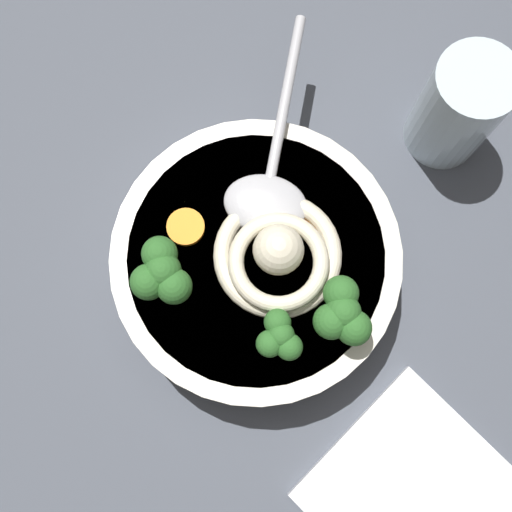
# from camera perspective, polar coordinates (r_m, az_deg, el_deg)

# --- Properties ---
(table_slab) EXTENTS (1.20, 1.20, 0.03)m
(table_slab) POSITION_cam_1_polar(r_m,az_deg,el_deg) (0.53, 4.21, -3.64)
(table_slab) COLOR #474C56
(table_slab) RESTS_ON ground
(soup_bowl) EXTENTS (0.21, 0.21, 0.06)m
(soup_bowl) POSITION_cam_1_polar(r_m,az_deg,el_deg) (0.48, 0.00, -0.73)
(soup_bowl) COLOR silver
(soup_bowl) RESTS_ON table_slab
(noodle_pile) EXTENTS (0.10, 0.10, 0.04)m
(noodle_pile) POSITION_cam_1_polar(r_m,az_deg,el_deg) (0.44, 1.98, 0.03)
(noodle_pile) COLOR beige
(noodle_pile) RESTS_ON soup_bowl
(soup_spoon) EXTENTS (0.14, 0.15, 0.02)m
(soup_spoon) POSITION_cam_1_polar(r_m,az_deg,el_deg) (0.46, 1.16, 6.28)
(soup_spoon) COLOR #B7B7BC
(soup_spoon) RESTS_ON soup_bowl
(broccoli_floret_rear) EXTENTS (0.05, 0.04, 0.04)m
(broccoli_floret_rear) POSITION_cam_1_polar(r_m,az_deg,el_deg) (0.43, -8.44, -1.54)
(broccoli_floret_rear) COLOR #7A9E60
(broccoli_floret_rear) RESTS_ON soup_bowl
(broccoli_floret_beside_noodles) EXTENTS (0.04, 0.03, 0.03)m
(broccoli_floret_beside_noodles) POSITION_cam_1_polar(r_m,az_deg,el_deg) (0.43, 2.09, -7.23)
(broccoli_floret_beside_noodles) COLOR #7A9E60
(broccoli_floret_beside_noodles) RESTS_ON soup_bowl
(broccoli_floret_front) EXTENTS (0.05, 0.04, 0.04)m
(broccoli_floret_front) POSITION_cam_1_polar(r_m,az_deg,el_deg) (0.43, 7.83, -5.04)
(broccoli_floret_front) COLOR #7A9E60
(broccoli_floret_front) RESTS_ON soup_bowl
(carrot_slice_beside_chili) EXTENTS (0.03, 0.03, 0.00)m
(carrot_slice_beside_chili) POSITION_cam_1_polar(r_m,az_deg,el_deg) (0.46, -6.29, 2.59)
(carrot_slice_beside_chili) COLOR orange
(carrot_slice_beside_chili) RESTS_ON soup_bowl
(carrot_slice_extra_b) EXTENTS (0.02, 0.02, 0.00)m
(carrot_slice_extra_b) POSITION_cam_1_polar(r_m,az_deg,el_deg) (0.46, 5.34, 2.31)
(carrot_slice_extra_b) COLOR orange
(carrot_slice_extra_b) RESTS_ON soup_bowl
(drinking_glass) EXTENTS (0.06, 0.06, 0.10)m
(drinking_glass) POSITION_cam_1_polar(r_m,az_deg,el_deg) (0.53, 17.61, 12.42)
(drinking_glass) COLOR silver
(drinking_glass) RESTS_ON table_slab
(folded_napkin) EXTENTS (0.17, 0.16, 0.01)m
(folded_napkin) POSITION_cam_1_polar(r_m,az_deg,el_deg) (0.52, 14.80, -20.70)
(folded_napkin) COLOR white
(folded_napkin) RESTS_ON table_slab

